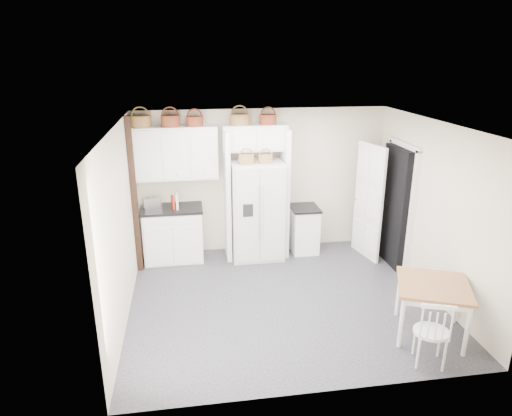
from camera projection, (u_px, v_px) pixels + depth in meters
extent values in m
plane|color=#232425|center=(283.00, 299.00, 6.85)|extent=(4.50, 4.50, 0.00)
plane|color=white|center=(287.00, 126.00, 6.01)|extent=(4.50, 4.50, 0.00)
plane|color=beige|center=(262.00, 181.00, 8.30)|extent=(4.50, 0.00, 4.50)
plane|color=beige|center=(121.00, 227.00, 6.11)|extent=(0.00, 4.00, 4.00)
plane|color=beige|center=(433.00, 210.00, 6.76)|extent=(0.00, 4.00, 4.00)
cube|color=silver|center=(257.00, 210.00, 8.06)|extent=(0.90, 0.73, 1.75)
cube|color=white|center=(173.00, 235.00, 8.06)|extent=(1.01, 0.64, 0.93)
cube|color=white|center=(304.00, 230.00, 8.42)|extent=(0.46, 0.56, 0.82)
cube|color=brown|center=(431.00, 309.00, 5.90)|extent=(1.15, 1.15, 0.73)
cube|color=white|center=(431.00, 332.00, 5.32)|extent=(0.51, 0.49, 0.85)
cube|color=black|center=(172.00, 209.00, 7.90)|extent=(1.05, 0.68, 0.04)
cube|color=black|center=(305.00, 208.00, 8.28)|extent=(0.50, 0.60, 0.04)
cube|color=silver|center=(152.00, 203.00, 7.79)|extent=(0.33, 0.25, 0.20)
cube|color=#A62411|center=(173.00, 202.00, 7.78)|extent=(0.07, 0.16, 0.23)
cube|color=silver|center=(177.00, 201.00, 7.79)|extent=(0.04, 0.18, 0.27)
cylinder|color=brown|center=(141.00, 121.00, 7.48)|extent=(0.33, 0.33, 0.19)
cylinder|color=maroon|center=(170.00, 121.00, 7.55)|extent=(0.31, 0.31, 0.18)
cylinder|color=maroon|center=(195.00, 121.00, 7.61)|extent=(0.28, 0.28, 0.16)
cylinder|color=brown|center=(240.00, 119.00, 7.72)|extent=(0.33, 0.33, 0.18)
cylinder|color=maroon|center=(268.00, 119.00, 7.79)|extent=(0.29, 0.29, 0.17)
cylinder|color=brown|center=(246.00, 160.00, 7.63)|extent=(0.27, 0.27, 0.14)
cylinder|color=brown|center=(265.00, 159.00, 7.68)|extent=(0.25, 0.25, 0.13)
cube|color=white|center=(176.00, 153.00, 7.73)|extent=(1.40, 0.34, 0.90)
cube|color=white|center=(255.00, 138.00, 7.86)|extent=(1.12, 0.34, 0.45)
cube|color=white|center=(227.00, 195.00, 7.97)|extent=(0.08, 0.60, 2.30)
cube|color=white|center=(284.00, 193.00, 8.12)|extent=(0.08, 0.60, 2.30)
cube|color=black|center=(134.00, 197.00, 7.38)|extent=(0.09, 0.09, 2.60)
cube|color=black|center=(396.00, 207.00, 7.77)|extent=(0.18, 0.85, 2.05)
cube|color=white|center=(368.00, 202.00, 8.03)|extent=(0.21, 0.79, 2.05)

